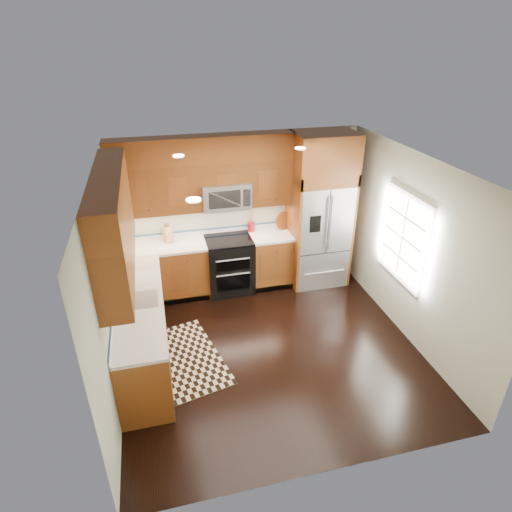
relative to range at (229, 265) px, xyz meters
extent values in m
plane|color=black|center=(0.25, -1.67, -0.47)|extent=(4.00, 4.00, 0.00)
cube|color=beige|center=(0.25, 0.33, 0.83)|extent=(4.00, 0.02, 2.60)
cube|color=beige|center=(-1.75, -1.67, 0.83)|extent=(0.02, 4.00, 2.60)
cube|color=beige|center=(2.25, -1.67, 0.83)|extent=(0.02, 4.00, 2.60)
cube|color=white|center=(2.23, -1.47, 0.93)|extent=(0.04, 1.10, 1.30)
cube|color=white|center=(2.22, -1.47, 0.93)|extent=(0.02, 0.95, 1.15)
cube|color=brown|center=(-1.06, 0.03, -0.02)|extent=(1.37, 0.60, 0.90)
cube|color=brown|center=(0.74, 0.03, -0.02)|extent=(0.72, 0.60, 0.90)
cube|color=brown|center=(-1.45, -1.47, -0.02)|extent=(0.60, 2.40, 0.90)
cube|color=white|center=(-0.32, 0.03, 0.45)|extent=(2.85, 0.62, 0.04)
cube|color=white|center=(-1.45, -1.47, 0.45)|extent=(0.62, 2.40, 0.04)
cube|color=brown|center=(-0.32, 0.17, 1.36)|extent=(2.85, 0.33, 0.75)
cube|color=brown|center=(-1.58, -1.47, 1.36)|extent=(0.33, 2.40, 0.75)
cube|color=brown|center=(-0.32, 0.17, 1.93)|extent=(2.85, 0.33, 0.40)
cube|color=brown|center=(-1.58, -1.47, 1.93)|extent=(0.33, 2.40, 0.40)
cube|color=black|center=(0.00, 0.00, -0.01)|extent=(0.76, 0.64, 0.92)
cube|color=black|center=(0.00, 0.00, 0.47)|extent=(0.76, 0.60, 0.02)
cube|color=black|center=(0.00, -0.31, 0.15)|extent=(0.55, 0.01, 0.18)
cube|color=black|center=(0.00, -0.31, -0.17)|extent=(0.55, 0.01, 0.28)
cylinder|color=#B2B2B7|center=(0.00, -0.34, 0.27)|extent=(0.55, 0.02, 0.02)
cylinder|color=#B2B2B7|center=(0.00, -0.34, 0.00)|extent=(0.55, 0.02, 0.02)
cube|color=#B2B2B7|center=(0.00, 0.13, 1.19)|extent=(0.76, 0.40, 0.42)
cube|color=black|center=(-0.05, -0.06, 1.19)|extent=(0.50, 0.01, 0.28)
cube|color=#B2B2B7|center=(1.55, -0.04, 0.43)|extent=(0.90, 0.74, 1.80)
cube|color=black|center=(1.55, -0.41, 0.78)|extent=(0.01, 0.01, 1.08)
cube|color=black|center=(1.33, -0.41, 0.78)|extent=(0.18, 0.01, 0.28)
cube|color=brown|center=(1.08, -0.04, 0.53)|extent=(0.04, 0.74, 2.00)
cube|color=brown|center=(2.02, -0.04, 0.53)|extent=(0.04, 0.74, 2.00)
cube|color=brown|center=(1.55, -0.04, 1.73)|extent=(0.98, 0.74, 0.80)
cube|color=#B2B2B7|center=(-1.45, -1.47, 0.48)|extent=(0.50, 0.42, 0.02)
cylinder|color=#B2B2B7|center=(-1.65, -1.25, 0.61)|extent=(0.02, 0.02, 0.28)
torus|color=#B2B2B7|center=(-1.65, -1.33, 0.75)|extent=(0.18, 0.02, 0.18)
cube|color=black|center=(-0.95, -1.62, -0.46)|extent=(1.22, 1.67, 0.01)
cube|color=tan|center=(-0.96, 0.18, 0.60)|extent=(0.16, 0.19, 0.25)
cylinder|color=maroon|center=(0.44, 0.24, 0.55)|extent=(0.16, 0.16, 0.16)
cylinder|color=brown|center=(1.00, 0.20, 0.48)|extent=(0.40, 0.40, 0.02)
camera|label=1|loc=(-1.09, -6.22, 3.51)|focal=30.00mm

